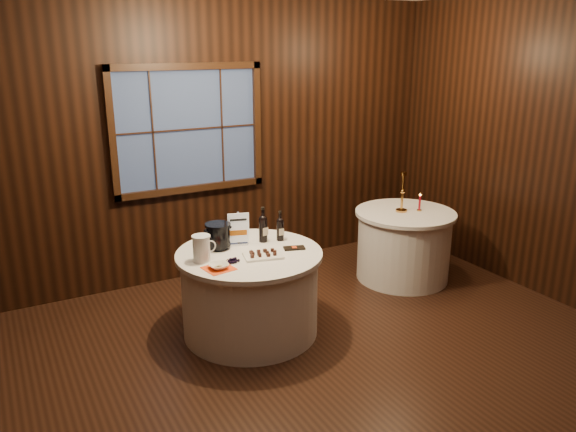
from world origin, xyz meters
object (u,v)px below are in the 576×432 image
ice_bucket (218,235)px  brass_candlestick (402,197)px  main_table (250,292)px  sign_stand (239,234)px  side_table (404,245)px  glass_pitcher (202,248)px  chocolate_box (294,248)px  cracker_bowl (219,266)px  chocolate_plate (263,255)px  port_bottle_right (280,228)px  port_bottle_left (263,227)px  red_candle (420,204)px  grape_bunch (233,260)px

ice_bucket → brass_candlestick: (2.16, 0.12, 0.03)m
main_table → sign_stand: sign_stand is taller
side_table → glass_pitcher: size_ratio=4.85×
chocolate_box → brass_candlestick: brass_candlestick is taller
chocolate_box → cracker_bowl: cracker_bowl is taller
sign_stand → cracker_bowl: 0.58m
sign_stand → chocolate_plate: size_ratio=0.84×
port_bottle_right → port_bottle_left: bearing=169.8°
side_table → cracker_bowl: bearing=-167.5°
side_table → chocolate_plate: size_ratio=2.95×
port_bottle_left → chocolate_box: size_ratio=1.77×
port_bottle_left → red_candle: bearing=-6.5°
main_table → chocolate_box: bearing=-17.7°
main_table → chocolate_plate: (0.06, -0.16, 0.40)m
main_table → grape_bunch: size_ratio=7.67×
ice_bucket → grape_bunch: 0.38m
sign_stand → chocolate_box: size_ratio=1.66×
side_table → brass_candlestick: size_ratio=2.49×
cracker_bowl → red_candle: bearing=10.7°
port_bottle_left → port_bottle_right: 0.16m
port_bottle_right → chocolate_box: 0.28m
red_candle → grape_bunch: bearing=-170.1°
side_table → brass_candlestick: brass_candlestick is taller
port_bottle_left → port_bottle_right: (0.15, -0.04, -0.02)m
port_bottle_right → glass_pitcher: (-0.81, -0.14, -0.01)m
port_bottle_left → chocolate_plate: size_ratio=0.90×
glass_pitcher → red_candle: size_ratio=1.17×
side_table → cracker_bowl: cracker_bowl is taller
port_bottle_left → chocolate_box: 0.37m
chocolate_plate → brass_candlestick: 1.97m
port_bottle_right → brass_candlestick: brass_candlestick is taller
sign_stand → ice_bucket: bearing=-162.4°
main_table → chocolate_plate: chocolate_plate is taller
grape_bunch → brass_candlestick: (2.18, 0.48, 0.14)m
main_table → red_candle: (2.15, 0.25, 0.46)m
main_table → glass_pitcher: glass_pitcher is taller
main_table → port_bottle_right: (0.38, 0.14, 0.50)m
chocolate_box → red_candle: (1.76, 0.37, 0.07)m
port_bottle_right → brass_candlestick: (1.58, 0.19, 0.03)m
grape_bunch → red_candle: 2.40m
sign_stand → brass_candlestick: 1.97m
grape_bunch → sign_stand: bearing=59.7°
port_bottle_left → grape_bunch: 0.58m
main_table → chocolate_plate: size_ratio=3.50×
side_table → glass_pitcher: glass_pitcher is taller
port_bottle_left → brass_candlestick: bearing=-3.9°
sign_stand → chocolate_box: bearing=-25.2°
cracker_bowl → brass_candlestick: (2.33, 0.55, 0.13)m
chocolate_box → side_table: bearing=32.5°
port_bottle_left → glass_pitcher: port_bottle_left is taller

